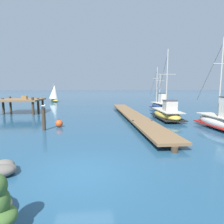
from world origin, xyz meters
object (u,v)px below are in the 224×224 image
Objects in this scene: fishing_boat_0 at (160,105)px; fishing_boat_2 at (221,120)px; fishing_boat_1 at (167,113)px; mooring_buoy at (59,123)px; distant_sailboat at (54,94)px; mooring_piling at (44,119)px; perched_seagull at (43,106)px; shore_rock_near_right at (2,169)px.

fishing_boat_2 is (0.50, -12.01, -0.03)m from fishing_boat_0.
mooring_buoy is (-10.10, -2.69, -0.32)m from fishing_boat_1.
fishing_boat_1 is 10.45m from mooring_buoy.
distant_sailboat is (-16.06, 24.88, 1.21)m from fishing_boat_1.
distant_sailboat is (-5.05, 28.67, 0.93)m from mooring_piling.
fishing_boat_2 reaches higher than fishing_boat_0.
perched_seagull is (-11.01, -3.79, 1.24)m from fishing_boat_1.
perched_seagull is at bearing -80.02° from distant_sailboat.
mooring_piling is 7.36m from shore_rock_near_right.
fishing_boat_1 reaches higher than fishing_boat_2.
fishing_boat_1 reaches higher than distant_sailboat.
perched_seagull reaches higher than mooring_buoy.
fishing_boat_1 is at bearing 117.21° from fishing_boat_2.
fishing_boat_1 is at bearing 14.91° from mooring_buoy.
fishing_boat_1 is at bearing 19.01° from perched_seagull.
fishing_boat_1 is 18.22× the size of perched_seagull.
fishing_boat_2 is at bearing -3.83° from perched_seagull.
fishing_boat_2 is at bearing -87.60° from fishing_boat_0.
fishing_boat_1 is (-1.91, -7.32, -0.10)m from fishing_boat_0.
shore_rock_near_right is 36.43m from distant_sailboat.
fishing_boat_0 is at bearing 75.40° from fishing_boat_1.
perched_seagull is 7.50m from shore_rock_near_right.
fishing_boat_2 is at bearing -62.79° from fishing_boat_1.
distant_sailboat is at bearing 99.99° from mooring_piling.
fishing_boat_1 is at bearing -57.17° from distant_sailboat.
fishing_boat_0 is 12.02m from fishing_boat_2.
fishing_boat_2 is at bearing 26.18° from shore_rock_near_right.
mooring_buoy is at bearing -77.80° from distant_sailboat.
mooring_piling is 1.55m from mooring_buoy.
fishing_boat_0 is 15.63m from mooring_buoy.
distant_sailboat is at bearing 99.98° from perched_seagull.
fishing_boat_2 reaches higher than mooring_piling.
shore_rock_near_right is (0.36, -7.32, -0.67)m from mooring_piling.
fishing_boat_2 is 14.56m from shore_rock_near_right.
mooring_buoy is at bearing -165.09° from fishing_boat_1.
distant_sailboat reaches higher than shore_rock_near_right.
mooring_buoy is at bearing 86.26° from shore_rock_near_right.
mooring_buoy is 0.16× the size of distant_sailboat.
fishing_boat_2 reaches higher than shore_rock_near_right.
fishing_boat_2 is 13.45m from mooring_piling.
perched_seagull is 0.31× the size of shore_rock_near_right.
mooring_buoy is at bearing -140.18° from fishing_boat_0.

